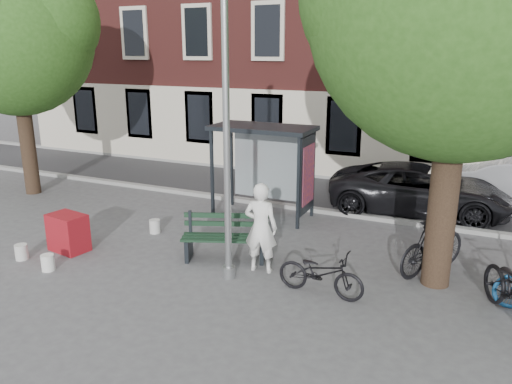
{
  "coord_description": "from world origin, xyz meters",
  "views": [
    {
      "loc": [
        4.57,
        -8.56,
        4.64
      ],
      "look_at": [
        -0.17,
        1.75,
        1.4
      ],
      "focal_mm": 35.0,
      "sensor_mm": 36.0,
      "label": 1
    }
  ],
  "objects_px": {
    "bike_a": "(321,273)",
    "bike_d": "(433,245)",
    "car_dark": "(420,189)",
    "lamppost": "(227,148)",
    "painter": "(261,228)",
    "red_stand": "(68,233)",
    "bus_shelter": "(277,151)",
    "bench": "(226,239)"
  },
  "relations": [
    {
      "from": "lamppost",
      "to": "red_stand",
      "type": "height_order",
      "value": "lamppost"
    },
    {
      "from": "bus_shelter",
      "to": "car_dark",
      "type": "distance_m",
      "value": 4.4
    },
    {
      "from": "bench",
      "to": "bike_a",
      "type": "relative_size",
      "value": 1.17
    },
    {
      "from": "painter",
      "to": "car_dark",
      "type": "distance_m",
      "value": 6.19
    },
    {
      "from": "bus_shelter",
      "to": "red_stand",
      "type": "xyz_separation_m",
      "value": [
        -3.55,
        -4.4,
        -1.47
      ]
    },
    {
      "from": "lamppost",
      "to": "bike_a",
      "type": "distance_m",
      "value": 3.07
    },
    {
      "from": "bench",
      "to": "bike_d",
      "type": "relative_size",
      "value": 1.0
    },
    {
      "from": "bus_shelter",
      "to": "painter",
      "type": "bearing_deg",
      "value": -72.83
    },
    {
      "from": "bus_shelter",
      "to": "red_stand",
      "type": "height_order",
      "value": "bus_shelter"
    },
    {
      "from": "lamppost",
      "to": "bus_shelter",
      "type": "relative_size",
      "value": 2.14
    },
    {
      "from": "bike_d",
      "to": "car_dark",
      "type": "relative_size",
      "value": 0.4
    },
    {
      "from": "bike_a",
      "to": "bike_d",
      "type": "height_order",
      "value": "bike_d"
    },
    {
      "from": "painter",
      "to": "bike_d",
      "type": "distance_m",
      "value": 3.7
    },
    {
      "from": "bus_shelter",
      "to": "bike_a",
      "type": "xyz_separation_m",
      "value": [
        2.61,
        -4.06,
        -1.46
      ]
    },
    {
      "from": "lamppost",
      "to": "red_stand",
      "type": "bearing_deg",
      "value": -175.93
    },
    {
      "from": "red_stand",
      "to": "bike_d",
      "type": "bearing_deg",
      "value": 16.25
    },
    {
      "from": "bus_shelter",
      "to": "bike_a",
      "type": "relative_size",
      "value": 1.63
    },
    {
      "from": "bike_a",
      "to": "bike_d",
      "type": "xyz_separation_m",
      "value": [
        1.86,
        1.99,
        0.16
      ]
    },
    {
      "from": "bench",
      "to": "bike_a",
      "type": "bearing_deg",
      "value": -39.17
    },
    {
      "from": "car_dark",
      "to": "lamppost",
      "type": "bearing_deg",
      "value": 149.21
    },
    {
      "from": "painter",
      "to": "bike_a",
      "type": "relative_size",
      "value": 1.13
    },
    {
      "from": "bike_a",
      "to": "red_stand",
      "type": "relative_size",
      "value": 1.95
    },
    {
      "from": "lamppost",
      "to": "bike_a",
      "type": "relative_size",
      "value": 3.49
    },
    {
      "from": "bus_shelter",
      "to": "lamppost",
      "type": "bearing_deg",
      "value": -81.57
    },
    {
      "from": "painter",
      "to": "red_stand",
      "type": "distance_m",
      "value": 4.75
    },
    {
      "from": "lamppost",
      "to": "bike_d",
      "type": "relative_size",
      "value": 2.97
    },
    {
      "from": "bus_shelter",
      "to": "bike_d",
      "type": "distance_m",
      "value": 5.09
    },
    {
      "from": "bike_d",
      "to": "red_stand",
      "type": "height_order",
      "value": "bike_d"
    },
    {
      "from": "bus_shelter",
      "to": "red_stand",
      "type": "bearing_deg",
      "value": -128.9
    },
    {
      "from": "bench",
      "to": "car_dark",
      "type": "bearing_deg",
      "value": 34.59
    },
    {
      "from": "lamppost",
      "to": "bike_d",
      "type": "bearing_deg",
      "value": 27.87
    },
    {
      "from": "bench",
      "to": "red_stand",
      "type": "xyz_separation_m",
      "value": [
        -3.64,
        -1.15,
        -0.02
      ]
    },
    {
      "from": "bike_a",
      "to": "bike_d",
      "type": "distance_m",
      "value": 2.73
    },
    {
      "from": "lamppost",
      "to": "bench",
      "type": "distance_m",
      "value": 2.52
    },
    {
      "from": "painter",
      "to": "bike_d",
      "type": "xyz_separation_m",
      "value": [
        3.38,
        1.46,
        -0.37
      ]
    },
    {
      "from": "red_stand",
      "to": "bench",
      "type": "bearing_deg",
      "value": 17.51
    },
    {
      "from": "bike_a",
      "to": "red_stand",
      "type": "bearing_deg",
      "value": 96.31
    },
    {
      "from": "bike_d",
      "to": "red_stand",
      "type": "bearing_deg",
      "value": 47.43
    },
    {
      "from": "bench",
      "to": "bike_a",
      "type": "distance_m",
      "value": 2.65
    },
    {
      "from": "lamppost",
      "to": "car_dark",
      "type": "distance_m",
      "value": 7.22
    },
    {
      "from": "painter",
      "to": "bike_d",
      "type": "height_order",
      "value": "painter"
    },
    {
      "from": "bike_a",
      "to": "lamppost",
      "type": "bearing_deg",
      "value": 94.52
    }
  ]
}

